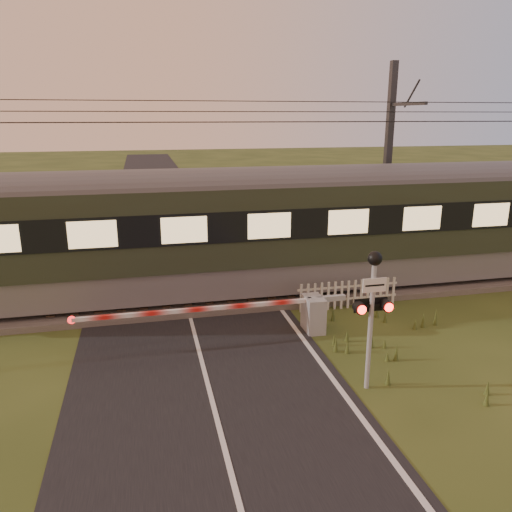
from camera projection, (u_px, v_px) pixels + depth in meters
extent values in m
plane|color=#2F3E17|center=(215.00, 411.00, 9.94)|extent=(160.00, 160.00, 0.00)
cube|color=black|center=(215.00, 411.00, 9.94)|extent=(6.00, 140.00, 0.02)
cube|color=#47423D|center=(185.00, 297.00, 16.02)|extent=(140.00, 3.40, 0.24)
cube|color=slate|center=(187.00, 299.00, 15.29)|extent=(140.00, 0.08, 0.14)
cube|color=slate|center=(183.00, 284.00, 16.65)|extent=(140.00, 0.08, 0.14)
cube|color=#2D2116|center=(185.00, 293.00, 15.99)|extent=(0.24, 2.20, 0.06)
cylinder|color=black|center=(179.00, 122.00, 14.27)|extent=(120.00, 0.02, 0.02)
cylinder|color=black|center=(177.00, 122.00, 14.83)|extent=(120.00, 0.02, 0.02)
cylinder|color=black|center=(177.00, 101.00, 14.38)|extent=(120.00, 0.02, 0.02)
cylinder|color=black|center=(178.00, 111.00, 14.47)|extent=(120.00, 0.02, 0.02)
cube|color=slate|center=(258.00, 270.00, 16.34)|extent=(19.21, 2.54, 0.95)
cube|color=#283020|center=(258.00, 220.00, 15.89)|extent=(20.01, 2.76, 2.38)
cylinder|color=#4C4C4F|center=(258.00, 183.00, 15.56)|extent=(20.01, 0.97, 0.97)
cube|color=#FFD893|center=(269.00, 226.00, 14.52)|extent=(17.20, 0.04, 0.74)
cube|color=gray|center=(313.00, 314.00, 13.54)|extent=(0.49, 0.75, 0.98)
cylinder|color=gray|center=(309.00, 314.00, 13.51)|extent=(0.11, 0.11, 0.98)
cube|color=gray|center=(331.00, 298.00, 13.54)|extent=(0.80, 0.14, 0.14)
cube|color=red|center=(196.00, 309.00, 12.75)|extent=(6.07, 0.10, 0.10)
cylinder|color=red|center=(72.00, 320.00, 12.10)|extent=(0.20, 0.04, 0.20)
cylinder|color=gray|center=(370.00, 328.00, 10.44)|extent=(0.10, 0.10, 2.79)
cube|color=white|center=(375.00, 285.00, 10.11)|extent=(0.51, 0.03, 0.30)
sphere|color=black|center=(375.00, 258.00, 10.02)|extent=(0.30, 0.30, 0.30)
cube|color=black|center=(372.00, 306.00, 10.30)|extent=(0.70, 0.06, 0.06)
cylinder|color=#FF140C|center=(362.00, 310.00, 10.06)|extent=(0.19, 0.02, 0.19)
cylinder|color=#FF140C|center=(389.00, 307.00, 10.19)|extent=(0.19, 0.02, 0.19)
cube|color=black|center=(371.00, 305.00, 10.34)|extent=(0.74, 0.02, 0.30)
cube|color=silver|center=(348.00, 299.00, 15.24)|extent=(3.22, 0.04, 0.06)
cube|color=silver|center=(348.00, 287.00, 15.13)|extent=(3.22, 0.04, 0.06)
cube|color=#2D2D30|center=(387.00, 167.00, 18.88)|extent=(0.24, 0.24, 7.59)
cube|color=#2D2D30|center=(407.00, 104.00, 17.18)|extent=(0.11, 2.40, 0.11)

